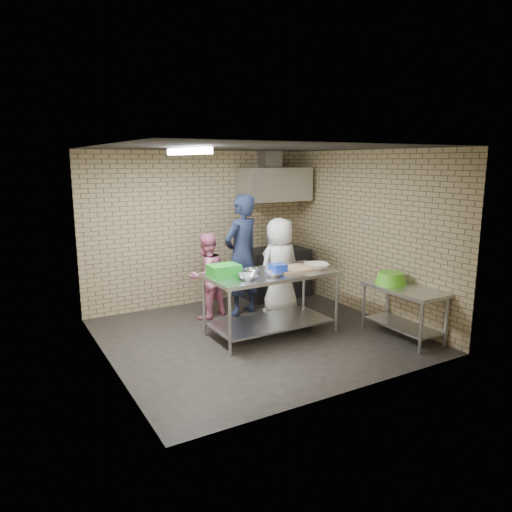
{
  "coord_description": "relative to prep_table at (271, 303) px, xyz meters",
  "views": [
    {
      "loc": [
        -3.31,
        -5.72,
        2.52
      ],
      "look_at": [
        0.1,
        0.2,
        1.15
      ],
      "focal_mm": 33.34,
      "sensor_mm": 36.0,
      "label": 1
    }
  ],
  "objects": [
    {
      "name": "mixing_bowl_b",
      "position": [
        -0.3,
        0.05,
        0.5
      ],
      "size": [
        0.29,
        0.29,
        0.07
      ],
      "primitive_type": "imported",
      "rotation": [
        0.0,
        0.0,
        -0.34
      ],
      "color": "silver",
      "rests_on": "prep_table"
    },
    {
      "name": "wall_shelf",
      "position": [
        1.43,
        1.93,
        1.45
      ],
      "size": [
        0.8,
        0.2,
        0.04
      ],
      "primitive_type": "cube",
      "color": "#3F2B19",
      "rests_on": "back_wall"
    },
    {
      "name": "ceramic_bowl",
      "position": [
        0.7,
        -0.15,
        0.51
      ],
      "size": [
        0.46,
        0.46,
        0.09
      ],
      "primitive_type": "imported",
      "rotation": [
        0.0,
        0.0,
        -0.34
      ],
      "color": "beige",
      "rests_on": "prep_table"
    },
    {
      "name": "side_counter",
      "position": [
        1.58,
        -1.06,
        -0.09
      ],
      "size": [
        0.6,
        1.2,
        0.75
      ],
      "primitive_type": "cube",
      "color": "silver",
      "rests_on": "floor"
    },
    {
      "name": "hood_duct",
      "position": [
        1.13,
        1.89,
        2.08
      ],
      "size": [
        0.35,
        0.3,
        0.3
      ],
      "primitive_type": "cube",
      "color": "#A5A8AD",
      "rests_on": "back_wall"
    },
    {
      "name": "blue_tub",
      "position": [
        0.05,
        -0.1,
        0.54
      ],
      "size": [
        0.21,
        0.21,
        0.14
      ],
      "primitive_type": "cube",
      "color": "blue",
      "rests_on": "prep_table"
    },
    {
      "name": "man_navy",
      "position": [
        0.08,
        1.06,
        0.53
      ],
      "size": [
        0.85,
        0.7,
        2.0
      ],
      "primitive_type": "imported",
      "rotation": [
        0.0,
        0.0,
        3.49
      ],
      "color": "black",
      "rests_on": "floor"
    },
    {
      "name": "left_wall",
      "position": [
        -2.32,
        0.04,
        0.88
      ],
      "size": [
        0.06,
        4.0,
        2.7
      ],
      "primitive_type": "cube",
      "color": "#9C8961",
      "rests_on": "ground"
    },
    {
      "name": "right_wall",
      "position": [
        1.88,
        0.04,
        0.88
      ],
      "size": [
        0.06,
        4.0,
        2.7
      ],
      "primitive_type": "cube",
      "color": "#9C8961",
      "rests_on": "ground"
    },
    {
      "name": "fluorescent_fixture",
      "position": [
        -1.22,
        0.04,
        2.17
      ],
      "size": [
        0.1,
        1.25,
        0.08
      ],
      "primitive_type": "cube",
      "color": "white",
      "rests_on": "ceiling"
    },
    {
      "name": "ceiling",
      "position": [
        -0.22,
        0.04,
        2.23
      ],
      "size": [
        4.2,
        4.2,
        0.0
      ],
      "primitive_type": "plane",
      "rotation": [
        3.14,
        0.0,
        0.0
      ],
      "color": "black",
      "rests_on": "ground"
    },
    {
      "name": "back_wall",
      "position": [
        -0.22,
        2.04,
        0.88
      ],
      "size": [
        4.2,
        0.06,
        2.7
      ],
      "primitive_type": "cube",
      "color": "#9C8961",
      "rests_on": "ground"
    },
    {
      "name": "cutting_board",
      "position": [
        0.35,
        -0.02,
        0.48
      ],
      "size": [
        0.57,
        0.44,
        0.03
      ],
      "primitive_type": "cube",
      "color": "tan",
      "rests_on": "prep_table"
    },
    {
      "name": "green_crate",
      "position": [
        -0.7,
        0.12,
        0.55
      ],
      "size": [
        0.42,
        0.31,
        0.17
      ],
      "primitive_type": "cube",
      "color": "green",
      "rests_on": "prep_table"
    },
    {
      "name": "stove",
      "position": [
        1.13,
        1.69,
        -0.02
      ],
      "size": [
        1.2,
        0.7,
        0.9
      ],
      "primitive_type": "cube",
      "color": "black",
      "rests_on": "floor"
    },
    {
      "name": "floor",
      "position": [
        -0.22,
        0.04,
        -0.47
      ],
      "size": [
        4.2,
        4.2,
        0.0
      ],
      "primitive_type": "plane",
      "color": "black",
      "rests_on": "ground"
    },
    {
      "name": "bottle_green",
      "position": [
        1.58,
        1.93,
        1.55
      ],
      "size": [
        0.06,
        0.06,
        0.15
      ],
      "primitive_type": "cylinder",
      "color": "green",
      "rests_on": "wall_shelf"
    },
    {
      "name": "bottle_red",
      "position": [
        1.18,
        1.93,
        1.56
      ],
      "size": [
        0.07,
        0.07,
        0.18
      ],
      "primitive_type": "cylinder",
      "color": "#B22619",
      "rests_on": "wall_shelf"
    },
    {
      "name": "range_hood",
      "position": [
        1.13,
        1.74,
        1.63
      ],
      "size": [
        1.3,
        0.6,
        0.6
      ],
      "primitive_type": "cube",
      "color": "silver",
      "rests_on": "back_wall"
    },
    {
      "name": "front_wall",
      "position": [
        -0.22,
        -1.96,
        0.88
      ],
      "size": [
        4.2,
        0.06,
        2.7
      ],
      "primitive_type": "cube",
      "color": "#9C8961",
      "rests_on": "ground"
    },
    {
      "name": "mixing_bowl_a",
      "position": [
        -0.5,
        -0.2,
        0.5
      ],
      "size": [
        0.37,
        0.37,
        0.07
      ],
      "primitive_type": "imported",
      "rotation": [
        0.0,
        0.0,
        -0.34
      ],
      "color": "#B0B3B8",
      "rests_on": "prep_table"
    },
    {
      "name": "prep_table",
      "position": [
        0.0,
        0.0,
        0.0
      ],
      "size": [
        1.87,
        0.94,
        0.94
      ],
      "primitive_type": "cube",
      "color": "silver",
      "rests_on": "floor"
    },
    {
      "name": "mixing_bowl_c",
      "position": [
        -0.1,
        -0.22,
        0.5
      ],
      "size": [
        0.34,
        0.34,
        0.07
      ],
      "primitive_type": "imported",
      "rotation": [
        0.0,
        0.0,
        -0.34
      ],
      "color": "#AEB0B5",
      "rests_on": "prep_table"
    },
    {
      "name": "woman_pink",
      "position": [
        -0.5,
        1.18,
        0.23
      ],
      "size": [
        0.79,
        0.69,
        1.39
      ],
      "primitive_type": "imported",
      "rotation": [
        0.0,
        0.0,
        3.42
      ],
      "color": "pink",
      "rests_on": "floor"
    },
    {
      "name": "woman_white",
      "position": [
        0.61,
        0.73,
        0.34
      ],
      "size": [
        0.84,
        0.59,
        1.62
      ],
      "primitive_type": "imported",
      "rotation": [
        0.0,
        0.0,
        3.25
      ],
      "color": "white",
      "rests_on": "floor"
    },
    {
      "name": "green_basin",
      "position": [
        1.56,
        -0.81,
        0.37
      ],
      "size": [
        0.46,
        0.46,
        0.17
      ],
      "primitive_type": null,
      "color": "#59C626",
      "rests_on": "side_counter"
    }
  ]
}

